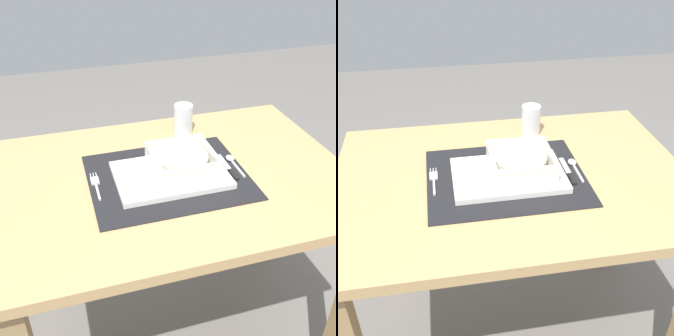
# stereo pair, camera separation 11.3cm
# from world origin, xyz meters

# --- Properties ---
(ground_plane) EXTENTS (6.00, 6.00, 0.00)m
(ground_plane) POSITION_xyz_m (0.00, 0.00, 0.00)
(ground_plane) COLOR slate
(dining_table) EXTENTS (0.98, 0.69, 0.70)m
(dining_table) POSITION_xyz_m (0.00, 0.00, 0.60)
(dining_table) COLOR tan
(dining_table) RESTS_ON ground
(placemat) EXTENTS (0.43, 0.35, 0.00)m
(placemat) POSITION_xyz_m (-0.02, -0.01, 0.71)
(placemat) COLOR black
(placemat) RESTS_ON dining_table
(serving_plate) EXTENTS (0.30, 0.20, 0.02)m
(serving_plate) POSITION_xyz_m (-0.01, -0.01, 0.72)
(serving_plate) COLOR white
(serving_plate) RESTS_ON placemat
(porridge_bowl) EXTENTS (0.17, 0.17, 0.05)m
(porridge_bowl) POSITION_xyz_m (0.02, -0.01, 0.75)
(porridge_bowl) COLOR white
(porridge_bowl) RESTS_ON serving_plate
(fork) EXTENTS (0.02, 0.13, 0.00)m
(fork) POSITION_xyz_m (-0.22, 0.01, 0.71)
(fork) COLOR silver
(fork) RESTS_ON placemat
(spoon) EXTENTS (0.02, 0.12, 0.01)m
(spoon) POSITION_xyz_m (0.18, 0.01, 0.71)
(spoon) COLOR silver
(spoon) RESTS_ON placemat
(butter_knife) EXTENTS (0.01, 0.13, 0.01)m
(butter_knife) POSITION_xyz_m (0.15, -0.02, 0.71)
(butter_knife) COLOR black
(butter_knife) RESTS_ON placemat
(bread_knife) EXTENTS (0.01, 0.14, 0.01)m
(bread_knife) POSITION_xyz_m (0.13, -0.03, 0.71)
(bread_knife) COLOR #59331E
(bread_knife) RESTS_ON placemat
(drinking_glass) EXTENTS (0.06, 0.06, 0.10)m
(drinking_glass) POSITION_xyz_m (0.10, 0.23, 0.75)
(drinking_glass) COLOR white
(drinking_glass) RESTS_ON dining_table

